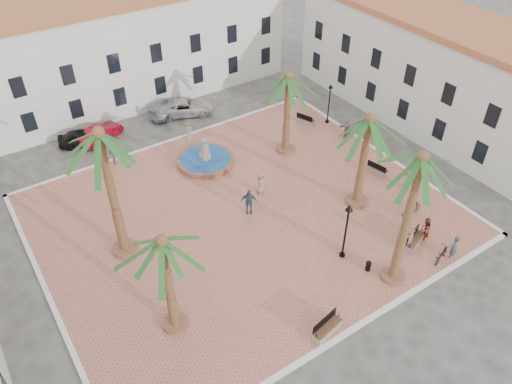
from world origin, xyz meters
TOP-DOWN VIEW (x-y plane):
  - ground at (0.00, 0.00)m, footprint 120.00×120.00m
  - plaza at (0.00, 0.00)m, footprint 26.00×22.00m
  - kerb_n at (0.00, 11.00)m, footprint 26.30×0.30m
  - kerb_s at (0.00, -11.00)m, footprint 26.30×0.30m
  - kerb_e at (13.00, 0.00)m, footprint 0.30×22.30m
  - kerb_w at (-13.00, 0.00)m, footprint 0.30×22.30m
  - building_north at (-0.00, 19.99)m, footprint 30.40×7.40m
  - building_east at (19.99, 2.00)m, footprint 7.40×26.40m
  - fountain at (0.76, 6.64)m, footprint 4.37×4.37m
  - palm_nw at (-7.96, 1.25)m, footprint 5.17×5.17m
  - palm_sw at (-7.87, -5.49)m, footprint 4.60×4.60m
  - palm_s at (4.27, -9.58)m, footprint 4.68×4.68m
  - palm_e at (7.22, -3.28)m, footprint 5.15×5.15m
  - palm_ne at (6.93, 4.65)m, footprint 4.94×4.94m
  - bench_s at (-1.43, -10.38)m, footprint 2.02×0.94m
  - bench_se at (7.38, -8.38)m, footprint 1.97×1.15m
  - bench_e at (10.84, -1.58)m, footprint 0.86×1.73m
  - bench_ne at (10.78, 7.02)m, footprint 1.03×1.71m
  - lamppost_s at (2.94, -6.63)m, footprint 0.45×0.45m
  - lamppost_e at (12.40, 6.05)m, footprint 0.39×0.39m
  - bollard_se at (6.76, -8.27)m, footprint 0.59×0.59m
  - bollard_n at (1.37, 10.40)m, footprint 0.60×0.60m
  - bollard_e at (11.28, -4.15)m, footprint 0.51×0.51m
  - litter_bin at (3.45, -8.36)m, footprint 0.32×0.32m
  - cyclist_a at (8.44, -10.40)m, footprint 0.68×0.49m
  - bicycle_a at (7.71, -10.18)m, footprint 1.79×1.06m
  - cyclist_b at (8.27, -8.31)m, footprint 0.86×0.71m
  - bicycle_b at (9.35, -6.28)m, footprint 1.66×0.54m
  - pedestrian_fountain_a at (2.25, 1.31)m, footprint 0.86×0.62m
  - pedestrian_fountain_b at (0.39, -0.04)m, footprint 1.17×1.00m
  - pedestrian_north at (-5.01, 10.40)m, footprint 1.03×1.32m
  - pedestrian_east at (11.95, 3.19)m, footprint 0.62×1.58m
  - car_black at (-6.10, 14.58)m, footprint 4.11×2.56m
  - car_red at (-4.69, 14.42)m, footprint 4.11×2.78m
  - car_silver at (2.10, 14.98)m, footprint 4.92×2.90m
  - car_white at (3.06, 14.34)m, footprint 5.32×3.87m

SIDE VIEW (x-z plane):
  - ground at x=0.00m, z-range 0.00..0.00m
  - plaza at x=0.00m, z-range 0.00..0.15m
  - kerb_n at x=0.00m, z-range 0.00..0.16m
  - kerb_s at x=0.00m, z-range 0.00..0.16m
  - kerb_e at x=13.00m, z-range 0.00..0.16m
  - kerb_w at x=-13.00m, z-range 0.00..0.16m
  - bench_ne at x=10.78m, z-range -0.04..0.83m
  - bench_e at x=10.84m, z-range -0.04..0.83m
  - bench_se at x=7.38m, z-range -0.07..0.93m
  - bench_s at x=-1.43m, z-range -0.07..0.95m
  - fountain at x=0.76m, z-range -0.67..1.59m
  - litter_bin at x=3.45m, z-range 0.15..0.77m
  - bicycle_a at x=7.71m, z-range 0.15..1.04m
  - car_red at x=-4.69m, z-range 0.00..1.28m
  - bicycle_b at x=9.35m, z-range 0.15..1.14m
  - car_black at x=-6.10m, z-range 0.00..1.30m
  - car_silver at x=2.10m, z-range 0.00..1.34m
  - car_white at x=3.06m, z-range 0.00..1.34m
  - bollard_e at x=11.28m, z-range 0.17..1.53m
  - bollard_n at x=1.37m, z-range 0.17..1.56m
  - bollard_se at x=6.76m, z-range 0.18..1.62m
  - pedestrian_fountain_a at x=2.25m, z-range 0.15..1.79m
  - cyclist_b at x=8.27m, z-range 0.15..1.79m
  - pedestrian_east at x=11.95m, z-range 0.15..1.81m
  - cyclist_a at x=8.44m, z-range 0.15..1.88m
  - pedestrian_north at x=-5.01m, z-range 0.15..1.94m
  - pedestrian_fountain_b at x=0.39m, z-range 0.15..2.03m
  - lamppost_e at x=12.40m, z-range 0.79..4.39m
  - lamppost_s at x=2.94m, z-range 0.88..4.99m
  - building_east at x=19.99m, z-range 0.02..9.02m
  - building_north at x=0.00m, z-range 0.02..9.52m
  - palm_sw at x=-7.87m, z-range 2.37..8.95m
  - palm_ne at x=6.93m, z-range 2.38..9.09m
  - palm_e at x=7.22m, z-range 2.48..9.51m
  - palm_nw at x=-7.96m, z-range 3.35..12.27m
  - palm_s at x=4.27m, z-range 3.45..12.40m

